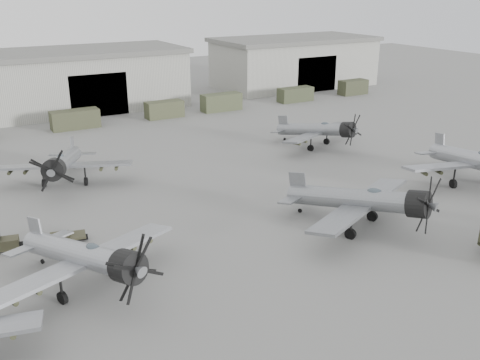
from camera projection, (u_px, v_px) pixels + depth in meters
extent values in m
plane|color=slate|center=(370.00, 308.00, 30.78)|extent=(220.00, 220.00, 0.00)
cube|color=#ADADA2|center=(86.00, 81.00, 80.04)|extent=(28.00, 14.00, 8.00)
cube|color=slate|center=(83.00, 51.00, 78.54)|extent=(29.00, 14.80, 0.70)
cube|color=black|center=(99.00, 95.00, 74.83)|extent=(8.12, 0.40, 6.00)
cube|color=#ADADA2|center=(294.00, 64.00, 97.66)|extent=(28.00, 14.00, 8.00)
cube|color=slate|center=(295.00, 39.00, 96.17)|extent=(29.00, 14.80, 0.70)
cube|color=black|center=(317.00, 74.00, 92.45)|extent=(8.12, 0.40, 6.00)
cube|color=#3C3F29|center=(75.00, 119.00, 69.00)|extent=(6.09, 2.20, 2.42)
cube|color=#42462E|center=(164.00, 109.00, 74.74)|extent=(5.24, 2.20, 2.31)
cube|color=#434930|center=(221.00, 102.00, 78.89)|extent=(6.00, 2.20, 2.51)
cube|color=#3B412A|center=(295.00, 94.00, 85.12)|extent=(5.76, 2.20, 2.23)
cube|color=#373B27|center=(353.00, 87.00, 90.62)|extent=(4.98, 2.20, 2.44)
cylinder|color=#9B9EA3|center=(79.00, 254.00, 32.41)|extent=(5.26, 10.39, 3.12)
cylinder|color=black|center=(128.00, 267.00, 29.39)|extent=(2.34, 2.16, 2.07)
cube|color=#9B9EA3|center=(85.00, 260.00, 32.15)|extent=(12.41, 6.61, 0.56)
cube|color=#9B9EA3|center=(36.00, 230.00, 35.13)|extent=(0.72, 1.59, 1.99)
ellipsoid|color=#3F4C54|center=(93.00, 248.00, 31.16)|extent=(0.99, 1.33, 0.56)
cylinder|color=black|center=(62.00, 298.00, 31.19)|extent=(0.55, 0.84, 0.80)
cylinder|color=black|center=(114.00, 272.00, 33.96)|extent=(0.55, 0.84, 0.80)
cylinder|color=black|center=(42.00, 261.00, 35.71)|extent=(0.23, 0.34, 0.32)
cylinder|color=gray|center=(353.00, 199.00, 40.45)|extent=(5.93, 10.71, 3.25)
cylinder|color=black|center=(419.00, 204.00, 37.47)|extent=(2.48, 2.31, 2.16)
cube|color=gray|center=(361.00, 204.00, 40.20)|extent=(12.81, 7.41, 0.58)
cube|color=gray|center=(298.00, 184.00, 43.12)|extent=(0.82, 1.63, 2.08)
ellipsoid|color=#3F4C54|center=(375.00, 192.00, 39.20)|extent=(1.08, 1.40, 0.58)
cylinder|color=black|center=(350.00, 234.00, 39.16)|extent=(0.61, 0.88, 0.83)
cylinder|color=black|center=(372.00, 216.00, 42.15)|extent=(0.61, 0.88, 0.83)
cylinder|color=black|center=(300.00, 211.00, 43.73)|extent=(0.25, 0.36, 0.33)
cylinder|color=#97999F|center=(470.00, 159.00, 49.53)|extent=(4.77, 11.32, 3.34)
cube|color=#97999F|center=(474.00, 164.00, 49.04)|extent=(13.48, 6.07, 0.60)
cube|color=#97999F|center=(440.00, 143.00, 54.07)|extent=(0.63, 1.74, 2.13)
cylinder|color=black|center=(453.00, 184.00, 49.00)|extent=(0.53, 0.91, 0.86)
cylinder|color=black|center=(438.00, 166.00, 54.59)|extent=(0.22, 0.36, 0.34)
cylinder|color=gray|center=(64.00, 161.00, 49.55)|extent=(5.32, 10.29, 3.09)
cylinder|color=black|center=(54.00, 170.00, 44.96)|extent=(2.33, 2.16, 2.06)
cube|color=gray|center=(64.00, 165.00, 49.08)|extent=(12.30, 6.68, 0.56)
cube|color=gray|center=(72.00, 145.00, 53.83)|extent=(0.73, 1.57, 1.98)
ellipsoid|color=#3F4C54|center=(60.00, 157.00, 47.77)|extent=(1.00, 1.32, 0.55)
cylinder|color=black|center=(44.00, 183.00, 49.21)|extent=(0.55, 0.84, 0.79)
cylinder|color=black|center=(86.00, 181.00, 49.68)|extent=(0.55, 0.84, 0.79)
cylinder|color=black|center=(74.00, 167.00, 54.31)|extent=(0.23, 0.34, 0.32)
cylinder|color=gray|center=(314.00, 129.00, 61.03)|extent=(4.75, 9.53, 2.85)
cylinder|color=black|center=(348.00, 130.00, 58.24)|extent=(2.14, 1.97, 1.90)
cube|color=gray|center=(318.00, 132.00, 60.79)|extent=(11.37, 5.97, 0.51)
cube|color=gray|center=(283.00, 122.00, 63.54)|extent=(0.65, 1.46, 1.82)
ellipsoid|color=#3F4C54|center=(325.00, 124.00, 59.88)|extent=(0.90, 1.22, 0.51)
cylinder|color=black|center=(311.00, 148.00, 59.92)|extent=(0.50, 0.77, 0.73)
cylinder|color=black|center=(327.00, 142.00, 62.44)|extent=(0.50, 0.77, 0.73)
cylinder|color=black|center=(285.00, 139.00, 64.07)|extent=(0.21, 0.31, 0.29)
cube|color=#383725|center=(6.00, 243.00, 37.38)|extent=(1.86, 1.34, 0.75)
cylinder|color=black|center=(7.00, 247.00, 37.47)|extent=(1.21, 0.73, 0.53)
cylinder|color=black|center=(25.00, 242.00, 37.78)|extent=(1.13, 0.28, 0.08)
cube|color=#383725|center=(60.00, 237.00, 38.50)|extent=(3.77, 1.96, 0.17)
cylinder|color=black|center=(60.00, 240.00, 38.58)|extent=(1.47, 0.67, 0.41)
cylinder|color=#383725|center=(60.00, 235.00, 38.43)|extent=(1.35, 0.54, 0.30)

